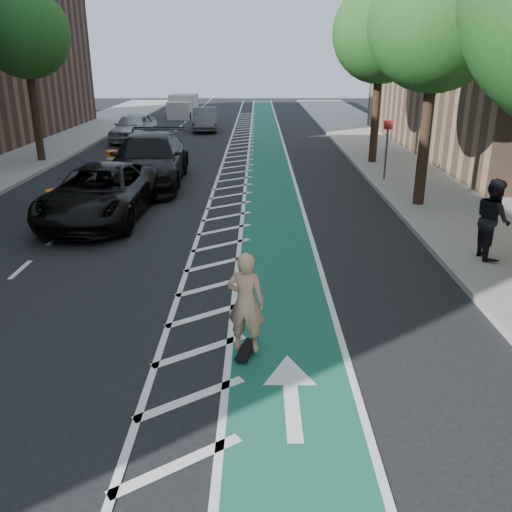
{
  "coord_description": "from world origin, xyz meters",
  "views": [
    {
      "loc": [
        2.5,
        -9.63,
        4.79
      ],
      "look_at": [
        2.46,
        0.4,
        1.1
      ],
      "focal_mm": 38.0,
      "sensor_mm": 36.0,
      "label": 1
    }
  ],
  "objects_px": {
    "suv_near": "(100,193)",
    "suv_far": "(149,160)",
    "skateboarder": "(246,302)",
    "barrel_a": "(56,205)"
  },
  "relations": [
    {
      "from": "skateboarder",
      "to": "suv_far",
      "type": "height_order",
      "value": "suv_far"
    },
    {
      "from": "skateboarder",
      "to": "suv_far",
      "type": "bearing_deg",
      "value": -57.91
    },
    {
      "from": "skateboarder",
      "to": "barrel_a",
      "type": "xyz_separation_m",
      "value": [
        -6.1,
        8.23,
        -0.54
      ]
    },
    {
      "from": "suv_near",
      "to": "suv_far",
      "type": "xyz_separation_m",
      "value": [
        0.6,
        4.87,
        0.14
      ]
    },
    {
      "from": "suv_far",
      "to": "barrel_a",
      "type": "bearing_deg",
      "value": -114.13
    },
    {
      "from": "skateboarder",
      "to": "suv_far",
      "type": "relative_size",
      "value": 0.26
    },
    {
      "from": "suv_near",
      "to": "suv_far",
      "type": "relative_size",
      "value": 0.89
    },
    {
      "from": "suv_far",
      "to": "barrel_a",
      "type": "height_order",
      "value": "suv_far"
    },
    {
      "from": "skateboarder",
      "to": "barrel_a",
      "type": "height_order",
      "value": "skateboarder"
    },
    {
      "from": "barrel_a",
      "to": "suv_far",
      "type": "bearing_deg",
      "value": 67.97
    }
  ]
}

